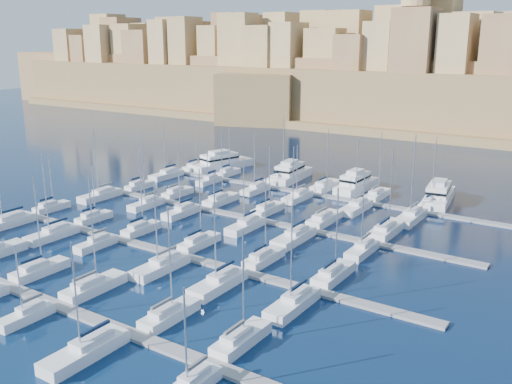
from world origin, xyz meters
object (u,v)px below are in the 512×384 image
Objects in this scene: motor_yacht_d at (439,195)px; motor_yacht_a at (221,162)px; sailboat_2 at (39,270)px; motor_yacht_c at (356,183)px; motor_yacht_b at (290,173)px; sailboat_4 at (169,315)px.

motor_yacht_a is at bearing 179.36° from motor_yacht_d.
sailboat_2 is 0.91× the size of motor_yacht_d.
motor_yacht_c is (38.86, -1.28, -0.00)m from motor_yacht_a.
motor_yacht_a is 1.13× the size of motor_yacht_b.
motor_yacht_a is at bearing 105.80° from sailboat_2.
sailboat_4 reaches higher than motor_yacht_d.
motor_yacht_a is at bearing 122.59° from sailboat_4.
motor_yacht_a is at bearing 177.95° from motor_yacht_b.
sailboat_4 is 0.99× the size of motor_yacht_c.
motor_yacht_b is at bearing 88.68° from sailboat_2.
sailboat_4 is 0.81× the size of motor_yacht_a.
sailboat_2 is 1.02× the size of motor_yacht_c.
sailboat_4 reaches higher than motor_yacht_b.
motor_yacht_a and motor_yacht_b have the same top height.
motor_yacht_c and motor_yacht_d have the same top height.
motor_yacht_c is 18.38m from motor_yacht_d.
motor_yacht_b is 17.32m from motor_yacht_c.
sailboat_2 is 25.11m from sailboat_4.
motor_yacht_a is 57.23m from motor_yacht_d.
motor_yacht_c is (-6.19, 69.21, 0.98)m from sailboat_4.
sailboat_4 is 0.92× the size of motor_yacht_b.
sailboat_2 is 73.26m from motor_yacht_a.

